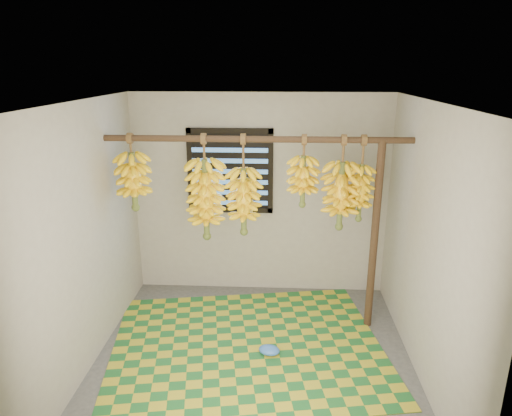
# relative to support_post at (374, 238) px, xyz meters

# --- Properties ---
(floor) EXTENTS (3.00, 3.00, 0.01)m
(floor) POSITION_rel_support_post_xyz_m (-1.20, -0.70, -1.00)
(floor) COLOR #444444
(floor) RESTS_ON ground
(ceiling) EXTENTS (3.00, 3.00, 0.01)m
(ceiling) POSITION_rel_support_post_xyz_m (-1.20, -0.70, 1.40)
(ceiling) COLOR silver
(ceiling) RESTS_ON wall_back
(wall_back) EXTENTS (3.00, 0.01, 2.40)m
(wall_back) POSITION_rel_support_post_xyz_m (-1.20, 0.80, 0.20)
(wall_back) COLOR gray
(wall_back) RESTS_ON floor
(wall_left) EXTENTS (0.01, 3.00, 2.40)m
(wall_left) POSITION_rel_support_post_xyz_m (-2.71, -0.70, 0.20)
(wall_left) COLOR gray
(wall_left) RESTS_ON floor
(wall_right) EXTENTS (0.01, 3.00, 2.40)m
(wall_right) POSITION_rel_support_post_xyz_m (0.30, -0.70, 0.20)
(wall_right) COLOR gray
(wall_right) RESTS_ON floor
(window) EXTENTS (1.00, 0.04, 1.00)m
(window) POSITION_rel_support_post_xyz_m (-1.55, 0.78, 0.50)
(window) COLOR black
(window) RESTS_ON wall_back
(hanging_pole) EXTENTS (3.00, 0.06, 0.06)m
(hanging_pole) POSITION_rel_support_post_xyz_m (-1.20, 0.00, 1.00)
(hanging_pole) COLOR #412A1C
(hanging_pole) RESTS_ON wall_left
(support_post) EXTENTS (0.08, 0.08, 2.00)m
(support_post) POSITION_rel_support_post_xyz_m (0.00, 0.00, 0.00)
(support_post) COLOR #412A1C
(support_post) RESTS_ON floor
(woven_mat) EXTENTS (2.95, 2.52, 0.01)m
(woven_mat) POSITION_rel_support_post_xyz_m (-1.27, -0.47, -0.99)
(woven_mat) COLOR #1B5C27
(woven_mat) RESTS_ON floor
(plastic_bag) EXTENTS (0.24, 0.20, 0.09)m
(plastic_bag) POSITION_rel_support_post_xyz_m (-1.05, -0.60, -0.95)
(plastic_bag) COLOR #3263BB
(plastic_bag) RESTS_ON woven_mat
(banana_bunch_a) EXTENTS (0.33, 0.33, 0.78)m
(banana_bunch_a) POSITION_rel_support_post_xyz_m (-2.44, 0.00, 0.56)
(banana_bunch_a) COLOR brown
(banana_bunch_a) RESTS_ON hanging_pole
(banana_bunch_b) EXTENTS (0.38, 0.38, 1.08)m
(banana_bunch_b) POSITION_rel_support_post_xyz_m (-1.72, 0.00, 0.38)
(banana_bunch_b) COLOR brown
(banana_bunch_b) RESTS_ON hanging_pole
(banana_bunch_c) EXTENTS (0.34, 0.34, 1.03)m
(banana_bunch_c) POSITION_rel_support_post_xyz_m (-1.33, 0.00, 0.37)
(banana_bunch_c) COLOR brown
(banana_bunch_c) RESTS_ON hanging_pole
(banana_bunch_d) EXTENTS (0.31, 0.31, 0.72)m
(banana_bunch_d) POSITION_rel_support_post_xyz_m (-0.74, 0.00, 0.59)
(banana_bunch_d) COLOR brown
(banana_bunch_d) RESTS_ON hanging_pole
(banana_bunch_e) EXTENTS (0.38, 0.38, 0.95)m
(banana_bunch_e) POSITION_rel_support_post_xyz_m (-0.36, 0.00, 0.44)
(banana_bunch_e) COLOR brown
(banana_bunch_e) RESTS_ON hanging_pole
(banana_bunch_f) EXTENTS (0.25, 0.25, 0.86)m
(banana_bunch_f) POSITION_rel_support_post_xyz_m (-0.17, 0.00, 0.48)
(banana_bunch_f) COLOR brown
(banana_bunch_f) RESTS_ON hanging_pole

